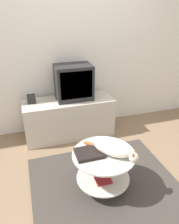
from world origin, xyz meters
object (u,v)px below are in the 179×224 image
Objects in this scene: speaker at (31,99)px; cat at (113,149)px; tv at (74,82)px; dvd_box at (89,153)px.

speaker is 1.43m from cat.
speaker is at bearing 165.33° from cat.
tv is at bearing -2.29° from speaker.
cat is at bearing -15.42° from dvd_box.
tv reaches higher than speaker.
tv is 1.94× the size of dvd_box.
tv is 4.59× the size of speaker.
dvd_box is 0.56× the size of cat.
dvd_box is at bearing -69.23° from speaker.
cat is at bearing -61.57° from speaker.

